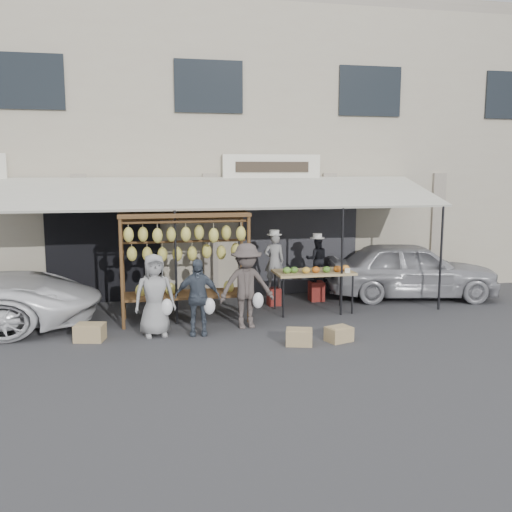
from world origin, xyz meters
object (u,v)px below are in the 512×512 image
Objects in this scene: vendor_right at (317,259)px; customer_right at (247,286)px; produce_table at (314,273)px; crate_near_b at (339,334)px; customer_mid at (197,297)px; crate_far at (90,332)px; crate_near_a at (299,337)px; banana_rack at (185,246)px; customer_left at (155,295)px; sedan at (411,270)px; vendor_left at (274,261)px.

vendor_right is 0.64× the size of customer_right.
produce_table is 3.86× the size of crate_near_b.
produce_table is 1.17× the size of customer_mid.
crate_far is (-2.96, -0.26, -0.69)m from customer_right.
customer_mid is 2.06m from crate_near_a.
banana_rack is 1.55× the size of customer_right.
crate_near_a is (-1.36, -3.22, -0.86)m from vendor_right.
crate_near_b is at bearing -43.52° from customer_right.
vendor_right is at bearing 21.27° from customer_left.
vendor_right is (0.39, 1.01, 0.12)m from produce_table.
customer_mid is at bearing 149.45° from crate_near_a.
produce_table reaches higher than crate_near_a.
sedan is (7.37, 2.06, 0.54)m from crate_far.
vendor_left is 3.13m from crate_near_a.
vendor_left is 0.87× the size of customer_mid.
banana_rack is 0.64× the size of sedan.
customer_left is at bearing 3.75° from crate_far.
customer_mid is at bearing 46.74° from vendor_right.
customer_left is 0.38× the size of sedan.
customer_right is at bearing 118.96° from crate_near_a.
customer_left is (-0.65, -0.91, -0.79)m from banana_rack.
crate_far is at bearing -165.62° from produce_table.
vendor_right reaches higher than produce_table.
customer_left is 6.50m from sedan.
produce_table reaches higher than crate_far.
customer_left is 3.53× the size of crate_near_b.
customer_right reaches higher than produce_table.
vendor_left is at bearing 56.72° from customer_right.
customer_mid reaches higher than crate_far.
banana_rack is at bearing 143.58° from customer_right.
customer_mid is (0.79, -0.09, -0.05)m from customer_left.
crate_near_a is (1.70, -1.01, -0.59)m from customer_mid.
crate_near_a is at bearing -176.22° from crate_near_b.
banana_rack reaches higher than produce_table.
vendor_left is at bearing 26.61° from crate_far.
crate_far is (-1.84, -0.98, -1.42)m from banana_rack.
crate_near_b is 0.86× the size of crate_far.
banana_rack is 2.90m from produce_table.
crate_near_b is 0.11× the size of sedan.
customer_right is at bearing -150.95° from produce_table.
produce_table is at bearing 31.28° from customer_mid.
customer_mid is at bearing 158.86° from crate_near_b.
sedan is (5.54, 1.07, -0.88)m from banana_rack.
produce_table is at bearing 4.19° from banana_rack.
customer_mid is 2.71m from crate_near_b.
vendor_left is 0.31× the size of sedan.
customer_right is 3.27× the size of crate_far.
vendor_right reaches higher than customer_mid.
crate_near_a is at bearing -64.74° from customer_right.
vendor_left is (-0.70, 0.78, 0.16)m from produce_table.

